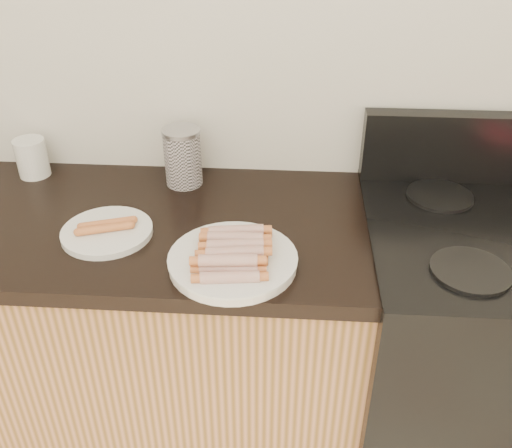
# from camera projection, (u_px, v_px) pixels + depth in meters

# --- Properties ---
(wall_back) EXTENTS (4.00, 0.04, 2.60)m
(wall_back) POSITION_uv_depth(u_px,v_px,m) (222.00, 35.00, 1.52)
(wall_back) COLOR silver
(wall_back) RESTS_ON ground
(stove) EXTENTS (0.76, 0.65, 0.91)m
(stove) POSITION_uv_depth(u_px,v_px,m) (483.00, 363.00, 1.66)
(stove) COLOR black
(stove) RESTS_ON floor
(stove_panel) EXTENTS (0.76, 0.06, 0.20)m
(stove_panel) POSITION_uv_depth(u_px,v_px,m) (499.00, 148.00, 1.60)
(stove_panel) COLOR black
(stove_panel) RESTS_ON stove
(burner_near_left) EXTENTS (0.18, 0.18, 0.01)m
(burner_near_left) POSITION_uv_depth(u_px,v_px,m) (470.00, 271.00, 1.28)
(burner_near_left) COLOR black
(burner_near_left) RESTS_ON stove
(burner_far_left) EXTENTS (0.18, 0.18, 0.01)m
(burner_far_left) POSITION_uv_depth(u_px,v_px,m) (440.00, 196.00, 1.57)
(burner_far_left) COLOR black
(burner_far_left) RESTS_ON stove
(main_plate) EXTENTS (0.30, 0.30, 0.02)m
(main_plate) POSITION_uv_depth(u_px,v_px,m) (233.00, 262.00, 1.32)
(main_plate) COLOR silver
(main_plate) RESTS_ON counter_slab
(side_plate) EXTENTS (0.26, 0.26, 0.02)m
(side_plate) POSITION_uv_depth(u_px,v_px,m) (107.00, 232.00, 1.43)
(side_plate) COLOR white
(side_plate) RESTS_ON counter_slab
(hotdog_pile) EXTENTS (0.13, 0.21, 0.05)m
(hotdog_pile) POSITION_uv_depth(u_px,v_px,m) (233.00, 250.00, 1.30)
(hotdog_pile) COLOR maroon
(hotdog_pile) RESTS_ON main_plate
(plain_sausages) EXTENTS (0.13, 0.09, 0.02)m
(plain_sausages) POSITION_uv_depth(u_px,v_px,m) (106.00, 226.00, 1.42)
(plain_sausages) COLOR #D27E47
(plain_sausages) RESTS_ON side_plate
(canister) EXTENTS (0.11, 0.11, 0.17)m
(canister) POSITION_uv_depth(u_px,v_px,m) (183.00, 157.00, 1.62)
(canister) COLOR silver
(canister) RESTS_ON counter_slab
(mug) EXTENTS (0.11, 0.11, 0.11)m
(mug) POSITION_uv_depth(u_px,v_px,m) (32.00, 158.00, 1.67)
(mug) COLOR white
(mug) RESTS_ON counter_slab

